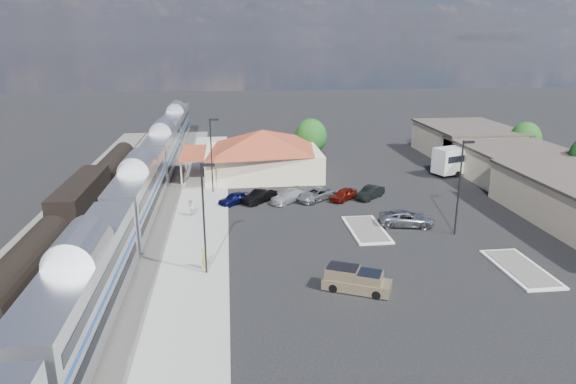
{
  "coord_description": "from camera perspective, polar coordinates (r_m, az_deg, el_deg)",
  "views": [
    {
      "loc": [
        -8.91,
        -43.15,
        17.8
      ],
      "look_at": [
        -3.12,
        6.39,
        2.8
      ],
      "focal_mm": 32.0,
      "sensor_mm": 36.0,
      "label": 1
    }
  ],
  "objects": [
    {
      "name": "passenger_train",
      "position": [
        53.52,
        -16.17,
        -0.14
      ],
      "size": [
        3.0,
        104.0,
        5.55
      ],
      "color": "silver",
      "rests_on": "ground"
    },
    {
      "name": "parked_car_b",
      "position": [
        57.85,
        -3.18,
        -0.45
      ],
      "size": [
        4.29,
        4.21,
        1.47
      ],
      "primitive_type": "imported",
      "rotation": [
        0.0,
        0.0,
        -0.8
      ],
      "color": "black",
      "rests_on": "ground"
    },
    {
      "name": "traffic_island_south",
      "position": [
        50.19,
        8.71,
        -4.11
      ],
      "size": [
        3.3,
        7.5,
        0.21
      ],
      "color": "silver",
      "rests_on": "ground"
    },
    {
      "name": "pickup_truck",
      "position": [
        38.35,
        7.68,
        -9.73
      ],
      "size": [
        5.21,
        3.74,
        1.7
      ],
      "rotation": [
        0.0,
        0.0,
        1.13
      ],
      "color": "tan",
      "rests_on": "ground"
    },
    {
      "name": "coach_bus",
      "position": [
        74.69,
        19.69,
        3.69
      ],
      "size": [
        12.04,
        6.58,
        3.82
      ],
      "rotation": [
        0.0,
        0.0,
        1.93
      ],
      "color": "white",
      "rests_on": "ground"
    },
    {
      "name": "freight_cars",
      "position": [
        56.27,
        -21.93,
        -0.9
      ],
      "size": [
        2.8,
        46.0,
        4.0
      ],
      "color": "black",
      "rests_on": "ground"
    },
    {
      "name": "tree_depot",
      "position": [
        75.39,
        2.55,
        6.19
      ],
      "size": [
        4.71,
        4.71,
        6.63
      ],
      "color": "#382314",
      "rests_on": "ground"
    },
    {
      "name": "person_a",
      "position": [
        41.46,
        -9.27,
        -7.23
      ],
      "size": [
        0.57,
        0.76,
        1.86
      ],
      "primitive_type": "imported",
      "rotation": [
        0.0,
        0.0,
        1.77
      ],
      "color": "gold",
      "rests_on": "platform"
    },
    {
      "name": "traffic_island_north",
      "position": [
        45.54,
        24.44,
        -7.73
      ],
      "size": [
        3.3,
        7.5,
        0.21
      ],
      "color": "silver",
      "rests_on": "ground"
    },
    {
      "name": "lamp_plat_n",
      "position": [
        60.49,
        -8.44,
        4.67
      ],
      "size": [
        1.08,
        0.25,
        9.0
      ],
      "color": "black",
      "rests_on": "ground"
    },
    {
      "name": "person_b",
      "position": [
        53.67,
        -10.81,
        -1.71
      ],
      "size": [
        0.78,
        0.95,
        1.82
      ],
      "primitive_type": "imported",
      "rotation": [
        0.0,
        0.0,
        -1.46
      ],
      "color": "silver",
      "rests_on": "platform"
    },
    {
      "name": "platform",
      "position": [
        52.34,
        -9.67,
        -3.29
      ],
      "size": [
        5.5,
        92.0,
        0.18
      ],
      "primitive_type": "cube",
      "color": "gray",
      "rests_on": "ground"
    },
    {
      "name": "ground",
      "position": [
        47.52,
        4.65,
        -5.32
      ],
      "size": [
        280.0,
        280.0,
        0.0
      ],
      "primitive_type": "plane",
      "color": "black",
      "rests_on": "ground"
    },
    {
      "name": "parked_car_e",
      "position": [
        58.9,
        6.2,
        -0.27
      ],
      "size": [
        3.95,
        3.9,
        1.35
      ],
      "primitive_type": "imported",
      "rotation": [
        0.0,
        0.0,
        -0.8
      ],
      "color": "maroon",
      "rests_on": "ground"
    },
    {
      "name": "parked_car_c",
      "position": [
        57.84,
        -0.0,
        -0.47
      ],
      "size": [
        4.87,
        4.57,
        1.38
      ],
      "primitive_type": "imported",
      "rotation": [
        0.0,
        0.0,
        -0.86
      ],
      "color": "silver",
      "rests_on": "ground"
    },
    {
      "name": "lamp_lot",
      "position": [
        49.59,
        18.65,
        1.29
      ],
      "size": [
        1.08,
        0.25,
        9.0
      ],
      "color": "black",
      "rests_on": "ground"
    },
    {
      "name": "parked_car_a",
      "position": [
        57.49,
        -5.96,
        -0.7
      ],
      "size": [
        4.05,
        3.62,
        1.33
      ],
      "primitive_type": "imported",
      "rotation": [
        0.0,
        0.0,
        -0.92
      ],
      "color": "#0D1045",
      "rests_on": "ground"
    },
    {
      "name": "parked_car_d",
      "position": [
        58.56,
        3.08,
        -0.27
      ],
      "size": [
        5.37,
        4.97,
        1.4
      ],
      "primitive_type": "imported",
      "rotation": [
        0.0,
        0.0,
        -0.89
      ],
      "color": "gray",
      "rests_on": "ground"
    },
    {
      "name": "station_depot",
      "position": [
        68.88,
        -2.9,
        4.42
      ],
      "size": [
        18.35,
        12.24,
        6.2
      ],
      "color": "beige",
      "rests_on": "ground"
    },
    {
      "name": "suv",
      "position": [
        51.93,
        13.09,
        -2.89
      ],
      "size": [
        5.79,
        3.53,
        1.5
      ],
      "primitive_type": "imported",
      "rotation": [
        0.0,
        0.0,
        1.37
      ],
      "color": "#919398",
      "rests_on": "ground"
    },
    {
      "name": "parked_car_f",
      "position": [
        59.94,
        9.12,
        -0.05
      ],
      "size": [
        4.12,
        4.02,
        1.41
      ],
      "primitive_type": "imported",
      "rotation": [
        0.0,
        0.0,
        -0.81
      ],
      "color": "black",
      "rests_on": "ground"
    },
    {
      "name": "tree_east_c",
      "position": [
        82.59,
        24.88,
        5.4
      ],
      "size": [
        4.41,
        4.41,
        6.21
      ],
      "color": "#382314",
      "rests_on": "ground"
    },
    {
      "name": "lamp_plat_s",
      "position": [
        39.24,
        -9.24,
        -2.01
      ],
      "size": [
        1.08,
        0.25,
        9.0
      ],
      "color": "black",
      "rests_on": "ground"
    },
    {
      "name": "buildings_east",
      "position": [
        70.02,
        25.38,
        2.29
      ],
      "size": [
        14.4,
        51.4,
        4.8
      ],
      "color": "#C6B28C",
      "rests_on": "ground"
    },
    {
      "name": "railbed",
      "position": [
        55.48,
        -18.9,
        -2.85
      ],
      "size": [
        16.0,
        100.0,
        0.12
      ],
      "primitive_type": "cube",
      "color": "#4C4944",
      "rests_on": "ground"
    }
  ]
}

